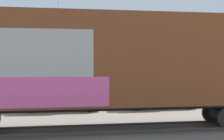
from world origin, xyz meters
The scene contains 7 objects.
ground_plane centered at (0.00, 0.00, 0.00)m, with size 260.00×260.00×0.00m, color slate.
track centered at (-1.78, -0.02, 0.04)m, with size 60.02×3.79×0.08m.
freight_car centered at (-1.05, 0.00, 2.84)m, with size 16.81×3.50×4.97m.
flagpole centered at (-3.75, 13.79, 6.10)m, with size 1.41×0.63×9.72m.
hillside centered at (-0.05, 59.38, 4.06)m, with size 135.40×30.05×12.99m.
parked_car_tan centered at (-3.14, 5.55, 0.91)m, with size 4.80×2.03×1.86m.
parked_car_red centered at (2.70, 5.74, 0.83)m, with size 4.88×2.12×1.66m.
Camera 1 is at (-2.73, -12.91, 2.78)m, focal length 49.93 mm.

